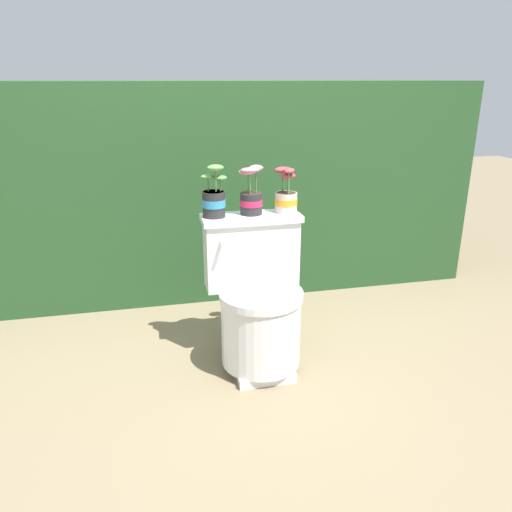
% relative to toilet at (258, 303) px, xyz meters
% --- Properties ---
extents(ground_plane, '(12.00, 12.00, 0.00)m').
position_rel_toilet_xyz_m(ground_plane, '(-0.07, -0.06, -0.32)').
color(ground_plane, '#75664C').
extents(hedge_backdrop, '(3.40, 0.91, 1.34)m').
position_rel_toilet_xyz_m(hedge_backdrop, '(-0.07, 1.22, 0.35)').
color(hedge_backdrop, '#234723').
rests_on(hedge_backdrop, ground).
extents(toilet, '(0.48, 0.50, 0.73)m').
position_rel_toilet_xyz_m(toilet, '(0.00, 0.00, 0.00)').
color(toilet, silver).
rests_on(toilet, ground).
extents(potted_plant_left, '(0.12, 0.11, 0.25)m').
position_rel_toilet_xyz_m(potted_plant_left, '(-0.18, 0.15, 0.49)').
color(potted_plant_left, '#262628').
rests_on(potted_plant_left, toilet).
extents(potted_plant_midleft, '(0.12, 0.12, 0.24)m').
position_rel_toilet_xyz_m(potted_plant_midleft, '(0.00, 0.16, 0.49)').
color(potted_plant_midleft, '#262628').
rests_on(potted_plant_midleft, toilet).
extents(potted_plant_middle, '(0.11, 0.13, 0.22)m').
position_rel_toilet_xyz_m(potted_plant_middle, '(0.18, 0.16, 0.49)').
color(potted_plant_middle, beige).
rests_on(potted_plant_middle, toilet).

